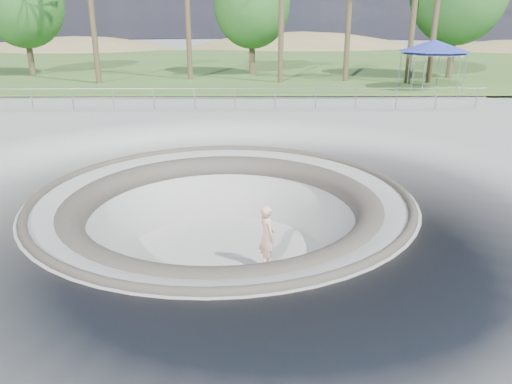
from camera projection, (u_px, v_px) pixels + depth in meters
ground at (222, 195)px, 13.56m from camera, size 180.00×180.00×0.00m
skate_bowl at (224, 256)px, 14.18m from camera, size 14.00×14.00×4.10m
grass_strip at (242, 64)px, 45.47m from camera, size 180.00×36.00×0.12m
distant_hills at (272, 101)px, 69.76m from camera, size 103.20×45.00×28.60m
safety_railing at (235, 98)px, 24.62m from camera, size 25.00×0.06×1.03m
skateboard at (267, 266)px, 13.65m from camera, size 0.75×0.35×0.08m
skater at (267, 236)px, 13.34m from camera, size 0.62×0.74×1.74m
canopy_white at (435, 49)px, 29.71m from camera, size 5.24×5.24×2.70m
canopy_blue at (434, 46)px, 29.65m from camera, size 5.58×5.58×2.90m
bushy_tree_left at (23, 3)px, 35.65m from camera, size 5.73×5.21×8.27m
bushy_tree_mid at (252, 6)px, 36.28m from camera, size 5.52×5.02×7.97m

